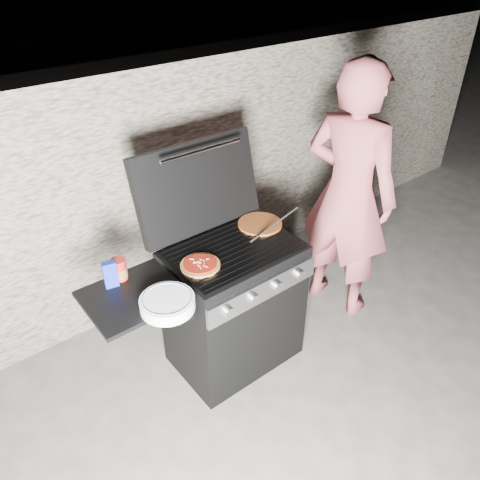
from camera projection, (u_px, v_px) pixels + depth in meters
ground at (234, 354)px, 3.31m from camera, size 50.00×50.00×0.00m
stone_wall at (148, 187)px, 3.50m from camera, size 8.00×0.35×1.80m
gas_grill at (203, 322)px, 2.93m from camera, size 1.34×0.79×0.91m
pizza_topped at (200, 265)px, 2.65m from camera, size 0.29×0.29×0.03m
pizza_plain at (260, 224)px, 3.03m from camera, size 0.31×0.31×0.02m
sauce_jar at (119, 269)px, 2.54m from camera, size 0.10×0.10×0.13m
blue_carton at (110, 274)px, 2.48m from camera, size 0.08×0.06×0.15m
plate_stack at (167, 303)px, 2.36m from camera, size 0.31×0.31×0.06m
person at (348, 195)px, 3.29m from camera, size 0.60×0.78×1.90m
tongs at (275, 224)px, 2.95m from camera, size 0.43×0.05×0.09m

